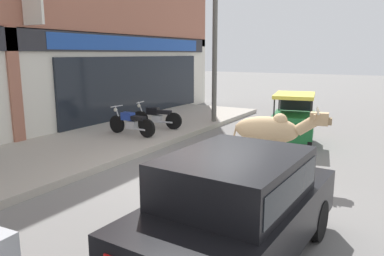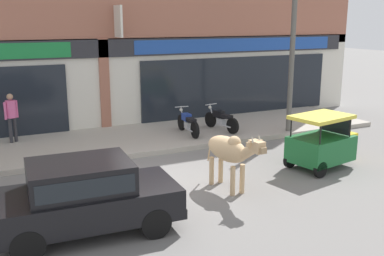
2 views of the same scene
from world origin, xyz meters
The scene contains 8 objects.
ground_plane centered at (0.00, 0.00, 0.00)m, with size 90.00×90.00×0.00m, color slate.
sidewalk centered at (0.00, 4.08, 0.08)m, with size 19.00×3.76×0.16m, color #A8A093.
cow centered at (1.11, -1.21, 1.01)m, with size 0.69×2.15×1.61m.
car_1 centered at (-2.55, -1.98, 0.81)m, with size 3.68×1.77×1.46m.
auto_rickshaw centered at (4.34, -0.85, 0.66)m, with size 2.11×1.47×1.52m.
motorcycle_0 centered at (2.29, 3.64, 0.55)m, with size 0.52×1.81×0.88m.
motorcycle_1 centered at (3.59, 3.61, 0.55)m, with size 0.58×1.80×0.88m.
utility_pole centered at (5.74, 2.50, 2.70)m, with size 0.18×0.18×5.06m, color #595651.
Camera 1 is at (-6.67, -3.70, 2.66)m, focal length 35.00 mm.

